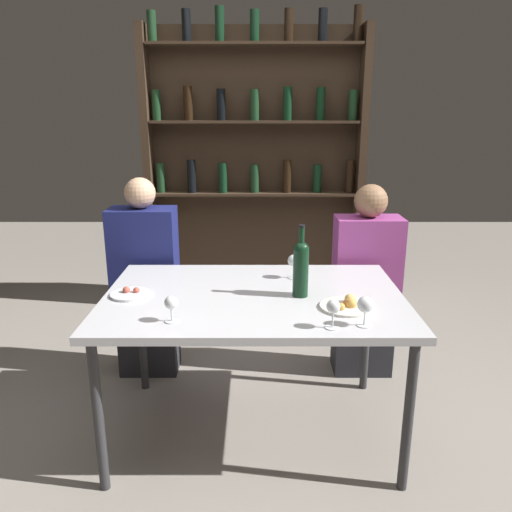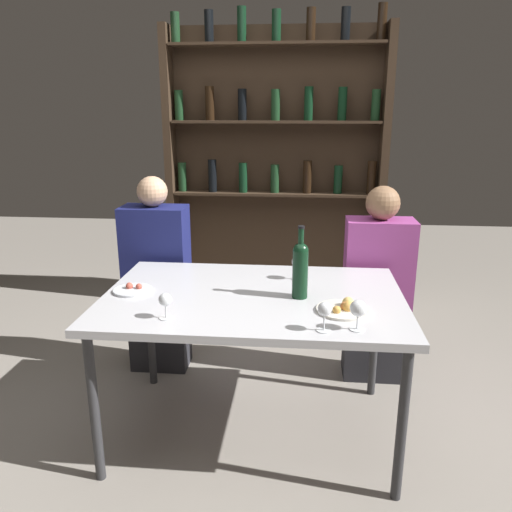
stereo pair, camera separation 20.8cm
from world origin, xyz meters
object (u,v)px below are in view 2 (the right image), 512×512
(seated_person_right, at_px, (376,291))
(seated_person_left, at_px, (158,282))
(wine_glass_0, at_px, (325,311))
(wine_glass_2, at_px, (298,263))
(wine_glass_3, at_px, (165,301))
(wine_bottle, at_px, (300,267))
(food_plate_1, at_px, (133,290))
(wine_glass_1, at_px, (358,309))
(food_plate_0, at_px, (344,308))

(seated_person_right, bearing_deg, seated_person_left, -180.00)
(wine_glass_0, xyz_separation_m, wine_glass_2, (-0.11, 0.62, 0.00))
(wine_glass_3, relative_size, seated_person_left, 0.09)
(wine_glass_3, bearing_deg, wine_glass_0, -5.57)
(wine_bottle, distance_m, seated_person_right, 0.86)
(wine_bottle, bearing_deg, food_plate_1, 179.56)
(wine_glass_2, height_order, seated_person_right, seated_person_right)
(wine_glass_0, height_order, seated_person_left, seated_person_left)
(wine_bottle, distance_m, wine_glass_2, 0.27)
(wine_glass_2, relative_size, seated_person_right, 0.11)
(seated_person_left, bearing_deg, wine_glass_1, -41.68)
(seated_person_right, bearing_deg, wine_glass_0, -109.48)
(wine_glass_0, relative_size, wine_glass_2, 0.96)
(food_plate_0, bearing_deg, seated_person_right, 71.81)
(wine_glass_3, height_order, seated_person_left, seated_person_left)
(wine_bottle, height_order, food_plate_0, wine_bottle)
(wine_glass_3, xyz_separation_m, food_plate_0, (0.75, 0.15, -0.07))
(wine_bottle, xyz_separation_m, wine_glass_3, (-0.56, -0.30, -0.07))
(food_plate_0, xyz_separation_m, food_plate_1, (-1.00, 0.16, -0.00))
(wine_glass_3, height_order, seated_person_right, seated_person_right)
(wine_bottle, bearing_deg, wine_glass_1, -55.83)
(wine_bottle, relative_size, seated_person_right, 0.29)
(food_plate_0, bearing_deg, wine_glass_2, 116.86)
(wine_bottle, distance_m, seated_person_left, 1.14)
(wine_glass_3, distance_m, food_plate_0, 0.77)
(wine_glass_2, distance_m, seated_person_right, 0.67)
(wine_bottle, relative_size, food_plate_0, 1.47)
(wine_glass_3, relative_size, food_plate_0, 0.48)
(food_plate_1, bearing_deg, wine_glass_3, -51.00)
(food_plate_0, relative_size, seated_person_left, 0.19)
(wine_glass_2, bearing_deg, wine_glass_3, -134.34)
(wine_glass_0, xyz_separation_m, food_plate_1, (-0.91, 0.37, -0.08))
(wine_glass_1, distance_m, seated_person_left, 1.51)
(wine_glass_0, height_order, seated_person_right, seated_person_right)
(wine_glass_1, distance_m, food_plate_0, 0.21)
(wine_glass_0, bearing_deg, wine_bottle, 105.32)
(wine_glass_2, bearing_deg, seated_person_left, 155.84)
(food_plate_0, xyz_separation_m, seated_person_right, (0.26, 0.80, -0.21))
(wine_bottle, xyz_separation_m, wine_glass_1, (0.23, -0.34, -0.06))
(wine_glass_0, bearing_deg, wine_glass_2, 100.25)
(seated_person_right, bearing_deg, wine_glass_1, -102.83)
(wine_glass_3, relative_size, seated_person_right, 0.10)
(wine_glass_1, distance_m, wine_glass_2, 0.65)
(wine_bottle, xyz_separation_m, seated_person_left, (-0.88, 0.65, -0.32))
(wine_glass_1, height_order, wine_glass_2, same)
(wine_glass_0, xyz_separation_m, wine_glass_3, (-0.66, 0.06, -0.01))
(wine_bottle, distance_m, food_plate_1, 0.82)
(wine_glass_3, distance_m, food_plate_1, 0.40)
(wine_glass_3, xyz_separation_m, seated_person_right, (1.02, 0.95, -0.27))
(wine_glass_1, xyz_separation_m, seated_person_left, (-1.11, 0.99, -0.26))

